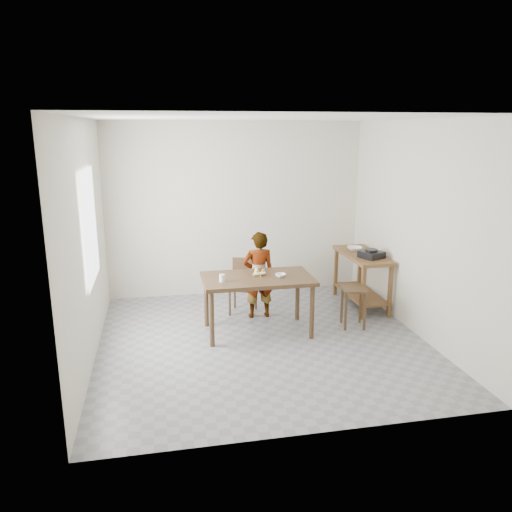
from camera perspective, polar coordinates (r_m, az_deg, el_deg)
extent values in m
cube|color=slate|center=(6.34, 0.72, -9.86)|extent=(4.00, 4.00, 0.04)
cube|color=white|center=(5.79, 0.81, 15.74)|extent=(4.00, 4.00, 0.04)
cube|color=beige|center=(7.87, -2.32, 5.35)|extent=(4.00, 0.04, 2.70)
cube|color=beige|center=(4.02, 6.78, -3.55)|extent=(4.00, 0.04, 2.70)
cube|color=beige|center=(5.84, -19.00, 1.41)|extent=(0.04, 4.00, 2.70)
cube|color=beige|center=(6.63, 18.12, 2.94)|extent=(0.04, 4.00, 2.70)
cube|color=white|center=(6.00, -18.41, 3.25)|extent=(0.02, 1.10, 1.30)
imported|color=silver|center=(6.92, 0.29, -2.17)|extent=(0.45, 0.30, 1.22)
cylinder|color=white|center=(6.16, -3.89, -2.53)|extent=(0.08, 0.08, 0.09)
imported|color=white|center=(6.35, 2.81, -2.21)|extent=(0.17, 0.17, 0.04)
imported|color=white|center=(7.65, 11.20, 0.83)|extent=(0.29, 0.29, 0.06)
cube|color=black|center=(7.26, 13.06, 0.17)|extent=(0.37, 0.37, 0.09)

